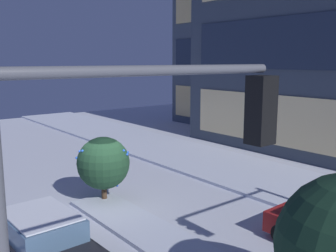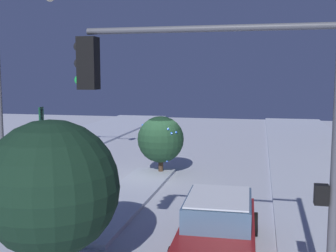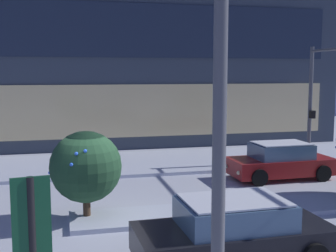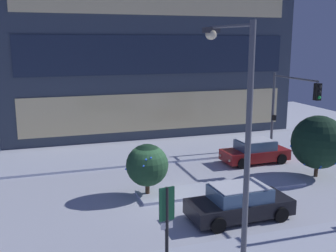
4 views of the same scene
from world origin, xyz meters
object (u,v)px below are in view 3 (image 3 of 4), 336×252
object	(u,v)px
car_far	(281,161)
traffic_light_corner_far_right	(336,84)
parking_info_sign	(33,248)
decorated_tree_median	(86,167)
car_near	(234,232)
street_lamp_arched	(200,9)

from	to	relation	value
car_far	traffic_light_corner_far_right	distance (m)	4.09
traffic_light_corner_far_right	parking_info_sign	distance (m)	15.67
traffic_light_corner_far_right	parking_info_sign	world-z (taller)	traffic_light_corner_far_right
car_far	decorated_tree_median	distance (m)	8.77
car_near	parking_info_sign	xyz separation A→B (m)	(-4.21, -2.78, 1.13)
decorated_tree_median	car_far	bearing A→B (deg)	23.08
street_lamp_arched	decorated_tree_median	world-z (taller)	street_lamp_arched
parking_info_sign	decorated_tree_median	bearing A→B (deg)	-18.07
street_lamp_arched	car_far	bearing A→B (deg)	-41.26
car_near	street_lamp_arched	distance (m)	5.55
car_near	decorated_tree_median	xyz separation A→B (m)	(-3.14, 3.73, 0.89)
car_far	decorated_tree_median	size ratio (longest dim) A/B	1.64
traffic_light_corner_far_right	decorated_tree_median	size ratio (longest dim) A/B	2.07
car_near	parking_info_sign	size ratio (longest dim) A/B	1.62
traffic_light_corner_far_right	street_lamp_arched	size ratio (longest dim) A/B	0.67
street_lamp_arched	traffic_light_corner_far_right	bearing A→B (deg)	-49.73
car_far	traffic_light_corner_far_right	world-z (taller)	traffic_light_corner_far_right
parking_info_sign	decorated_tree_median	xyz separation A→B (m)	(1.07, 6.51, -0.23)
street_lamp_arched	parking_info_sign	size ratio (longest dim) A/B	2.85
decorated_tree_median	car_near	bearing A→B (deg)	-49.90
car_far	parking_info_sign	bearing A→B (deg)	45.97
traffic_light_corner_far_right	decorated_tree_median	bearing A→B (deg)	-70.75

